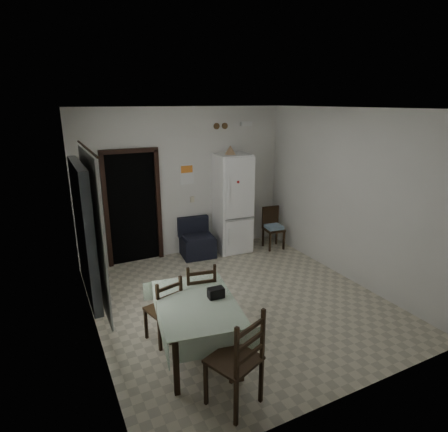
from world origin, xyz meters
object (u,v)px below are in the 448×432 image
dining_chair_far_right (199,293)px  dining_chair_near_head (234,358)px  navy_seat (198,238)px  dining_table (197,328)px  dining_chair_far_left (163,308)px  corner_chair (274,228)px  fridge (232,203)px

dining_chair_far_right → dining_chair_near_head: size_ratio=0.88×
navy_seat → dining_table: (-1.18, -2.83, -0.02)m
dining_table → dining_chair_far_left: bearing=130.6°
navy_seat → dining_table: 3.07m
corner_chair → dining_chair_far_right: (-2.51, -1.94, 0.05)m
navy_seat → dining_chair_far_right: (-0.91, -2.25, 0.10)m
navy_seat → dining_chair_near_head: (-1.16, -3.73, 0.16)m
navy_seat → fridge: bearing=6.1°
corner_chair → dining_chair_near_head: size_ratio=0.80×
dining_chair_near_head → corner_chair: bearing=-150.9°
fridge → dining_table: 3.50m
corner_chair → navy_seat: bearing=175.0°
fridge → dining_chair_near_head: (-1.92, -3.73, -0.46)m
fridge → navy_seat: size_ratio=2.63×
dining_table → corner_chair: bearing=52.0°
fridge → navy_seat: 0.99m
corner_chair → dining_chair_far_left: size_ratio=0.95×
dining_chair_far_right → navy_seat: bearing=-101.9°
navy_seat → dining_chair_far_right: 2.43m
dining_chair_near_head → dining_chair_far_right: bearing=-121.4°
dining_chair_far_left → dining_chair_near_head: dining_chair_near_head is taller
corner_chair → fridge: bearing=165.4°
navy_seat → dining_chair_near_head: 3.91m
fridge → dining_chair_far_left: size_ratio=2.19×
navy_seat → corner_chair: corner_chair is taller
fridge → corner_chair: fridge is taller
dining_chair_far_left → navy_seat: bearing=-136.5°
dining_chair_near_head → dining_chair_far_left: bearing=-99.5°
fridge → dining_chair_near_head: fridge is taller
dining_chair_far_left → dining_chair_far_right: dining_chair_far_right is taller
dining_table → dining_chair_far_right: 0.65m
fridge → dining_chair_near_head: 4.22m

